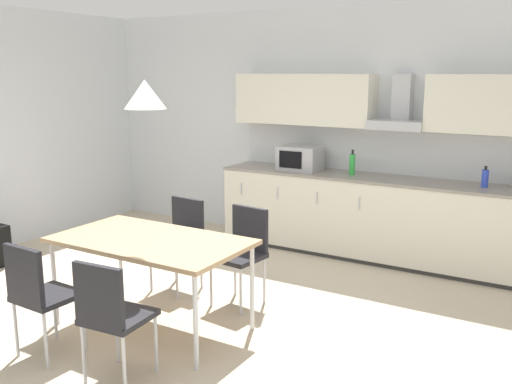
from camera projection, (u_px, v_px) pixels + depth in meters
The scene contains 14 objects.
ground_plane at pixel (186, 321), 4.82m from camera, with size 9.33×8.16×0.02m, color beige.
wall_back at pixel (325, 128), 6.85m from camera, with size 7.46×0.10×2.80m, color silver.
kitchen_counter at pixel (390, 220), 6.26m from camera, with size 3.99×0.64×0.92m.
backsplash_tile at pixel (401, 153), 6.36m from camera, with size 3.97×0.02×0.49m, color silver.
upper_wall_cabinets at pixel (400, 103), 6.11m from camera, with size 3.97×0.40×0.59m.
microwave at pixel (300, 158), 6.70m from camera, with size 0.48×0.35×0.28m.
bottle_green at pixel (352, 164), 6.37m from camera, with size 0.06×0.06×0.28m.
bottle_blue at pixel (485, 178), 5.69m from camera, with size 0.07×0.07×0.22m.
dining_table at pixel (151, 244), 4.56m from camera, with size 1.56×0.88×0.75m.
chair_far_right at pixel (243, 246), 5.10m from camera, with size 0.44×0.44×0.87m.
chair_near_left at pixel (38, 289), 4.08m from camera, with size 0.42×0.42×0.87m.
chair_far_left at pixel (181, 234), 5.45m from camera, with size 0.43×0.43×0.87m.
chair_near_right at pixel (110, 310), 3.73m from camera, with size 0.43×0.43×0.87m.
pendant_lamp at pixel (145, 94), 4.31m from camera, with size 0.32×0.32×0.22m, color silver.
Camera 1 is at (2.81, -3.55, 2.06)m, focal length 40.00 mm.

